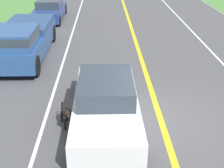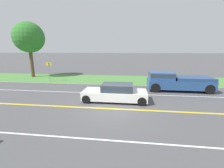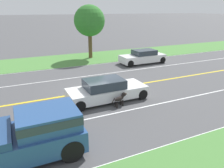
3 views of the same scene
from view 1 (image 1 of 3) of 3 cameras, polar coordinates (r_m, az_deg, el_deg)
The scene contains 7 objects.
ground_plane at distance 9.64m, azimuth 8.84°, elevation -6.32°, with size 400.00×400.00×0.00m, color #4C4C4F.
centre_divider_line at distance 9.64m, azimuth 8.84°, elevation -6.30°, with size 0.18×160.00×0.01m, color yellow.
lane_dash_same_dir at distance 9.66m, azimuth -12.19°, elevation -6.54°, with size 0.10×160.00×0.01m, color white.
ego_car at distance 9.17m, azimuth -1.11°, elevation -3.33°, with size 1.89×4.73×1.31m.
dog at distance 9.01m, azimuth -8.42°, elevation -5.24°, with size 0.47×1.13×0.76m.
pickup_truck at distance 14.52m, azimuth -16.16°, elevation 7.85°, with size 2.12×5.77×1.74m.
car_trailing_near at distance 21.73m, azimuth -11.34°, elevation 13.11°, with size 1.82×4.42×1.27m.
Camera 1 is at (1.70, 8.07, 5.00)m, focal length 50.00 mm.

